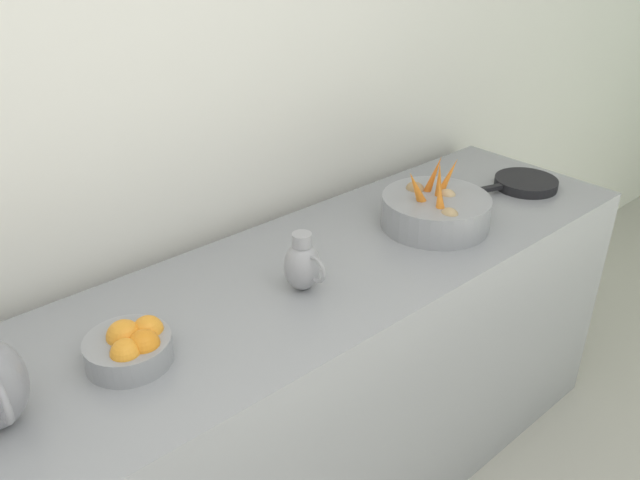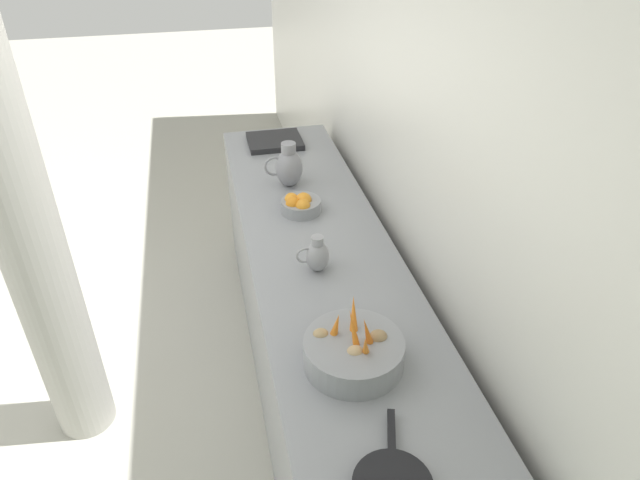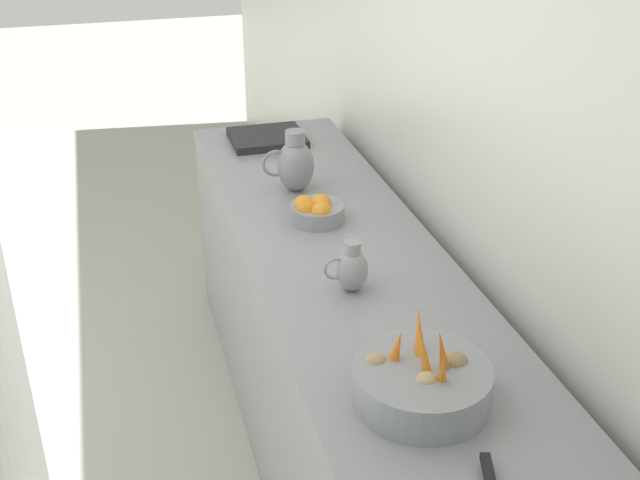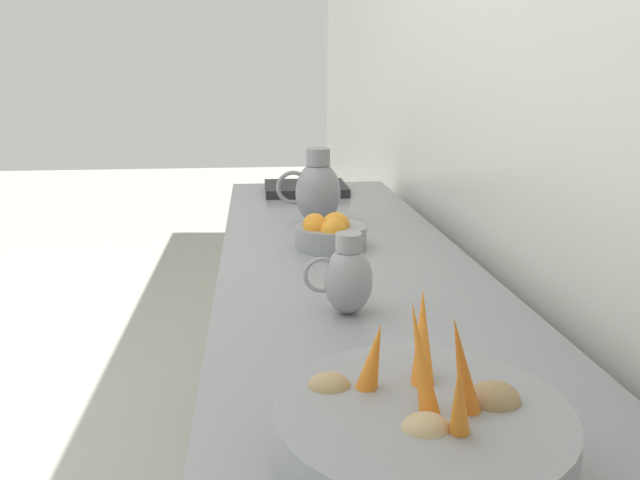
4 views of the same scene
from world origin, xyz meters
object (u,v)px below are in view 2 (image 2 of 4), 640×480
at_px(vegetable_colander, 354,351).
at_px(metal_pitcher_tall, 289,167).
at_px(metal_pitcher_short, 317,255).
at_px(support_column, 2,158).
at_px(orange_bowl, 300,205).

xyz_separation_m(vegetable_colander, metal_pitcher_tall, (-0.01, -1.40, 0.06)).
relative_size(vegetable_colander, metal_pitcher_short, 2.07).
bearing_deg(metal_pitcher_short, metal_pitcher_tall, -91.19).
relative_size(vegetable_colander, support_column, 0.12).
bearing_deg(metal_pitcher_short, orange_bowl, -92.41).
bearing_deg(vegetable_colander, orange_bowl, -90.77).
bearing_deg(metal_pitcher_short, vegetable_colander, 90.68).
bearing_deg(metal_pitcher_tall, metal_pitcher_short, 88.81).
relative_size(metal_pitcher_tall, metal_pitcher_short, 1.46).
bearing_deg(metal_pitcher_tall, support_column, 26.29).
bearing_deg(orange_bowl, support_column, 13.46).
height_order(vegetable_colander, orange_bowl, vegetable_colander).
relative_size(vegetable_colander, metal_pitcher_tall, 1.42).
height_order(metal_pitcher_tall, metal_pitcher_short, metal_pitcher_tall).
bearing_deg(support_column, metal_pitcher_short, 169.43).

